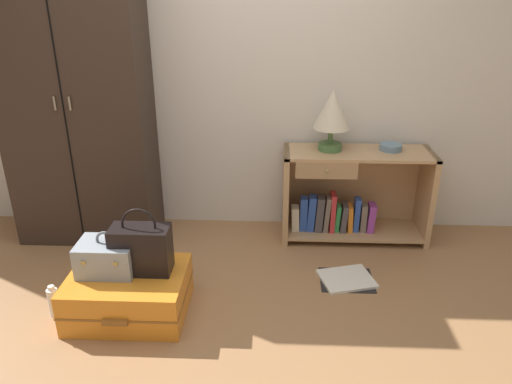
% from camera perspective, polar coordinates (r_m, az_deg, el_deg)
% --- Properties ---
extents(ground_plane, '(9.00, 9.00, 0.00)m').
position_cam_1_polar(ground_plane, '(2.81, -5.38, -16.74)').
color(ground_plane, '#9E7047').
extents(back_wall, '(6.40, 0.10, 2.60)m').
position_cam_1_polar(back_wall, '(3.68, -3.03, 15.43)').
color(back_wall, silver).
rests_on(back_wall, ground_plane).
extents(wardrobe, '(0.99, 0.47, 2.15)m').
position_cam_1_polar(wardrobe, '(3.69, -20.24, 10.49)').
color(wardrobe, '#33261E').
rests_on(wardrobe, ground_plane).
extents(bookshelf, '(1.07, 0.39, 0.69)m').
position_cam_1_polar(bookshelf, '(3.72, 10.78, -0.48)').
color(bookshelf, tan).
rests_on(bookshelf, ground_plane).
extents(table_lamp, '(0.26, 0.26, 0.44)m').
position_cam_1_polar(table_lamp, '(3.51, 8.85, 9.19)').
color(table_lamp, '#4C7542').
rests_on(table_lamp, bookshelf).
extents(bowl, '(0.16, 0.16, 0.05)m').
position_cam_1_polar(bowl, '(3.66, 15.42, 5.07)').
color(bowl, slate).
rests_on(bowl, bookshelf).
extents(suitcase_large, '(0.67, 0.54, 0.26)m').
position_cam_1_polar(suitcase_large, '(3.01, -14.58, -11.35)').
color(suitcase_large, orange).
rests_on(suitcase_large, ground_plane).
extents(train_case, '(0.32, 0.25, 0.26)m').
position_cam_1_polar(train_case, '(2.95, -16.93, -7.21)').
color(train_case, '#8E99A3').
rests_on(train_case, suitcase_large).
extents(handbag, '(0.33, 0.17, 0.40)m').
position_cam_1_polar(handbag, '(2.88, -13.23, -6.45)').
color(handbag, black).
rests_on(handbag, suitcase_large).
extents(bottle, '(0.06, 0.06, 0.20)m').
position_cam_1_polar(bottle, '(3.14, -22.50, -11.71)').
color(bottle, white).
rests_on(bottle, ground_plane).
extents(open_book_on_floor, '(0.39, 0.35, 0.02)m').
position_cam_1_polar(open_book_on_floor, '(3.31, 10.50, -9.94)').
color(open_book_on_floor, white).
rests_on(open_book_on_floor, ground_plane).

